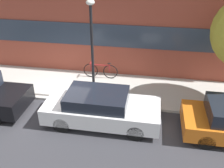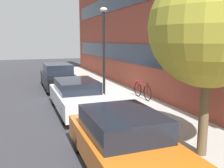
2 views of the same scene
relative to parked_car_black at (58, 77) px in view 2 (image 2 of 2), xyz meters
The scene contains 10 objects.
ground_plane 3.39m from the parked_car_black, 18.49° to the left, with size 56.00×56.00×0.00m, color #333338.
sidewalk_strip 4.06m from the parked_car_black, 38.34° to the left, with size 28.00×2.87×0.11m.
rowhouse_facade 6.80m from the parked_car_black, 54.24° to the left, with size 28.00×1.02×9.77m.
parked_car_black is the anchor object (origin of this frame).
parked_car_white 5.36m from the parked_car_black, ahead, with size 4.30×1.75×1.30m.
parked_car_orange 10.28m from the parked_car_black, ahead, with size 3.96×1.81×1.30m.
fire_hydrant 1.57m from the parked_car_black, 77.10° to the left, with size 0.52×0.29×0.71m.
bicycle 5.72m from the parked_car_black, 35.99° to the left, with size 1.73×0.44×0.83m.
street_tree 11.01m from the parked_car_black, 10.58° to the left, with size 2.80×2.80×4.50m.
lamp_post 5.35m from the parked_car_black, 15.87° to the left, with size 0.32×0.32×4.18m.
Camera 2 is at (12.08, -3.17, 2.91)m, focal length 40.00 mm.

